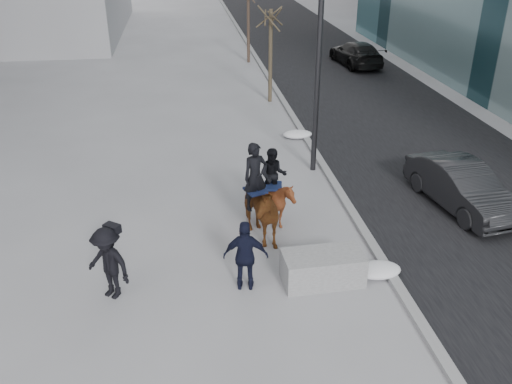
{
  "coord_description": "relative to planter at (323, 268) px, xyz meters",
  "views": [
    {
      "loc": [
        -1.69,
        -11.03,
        7.67
      ],
      "look_at": [
        0.0,
        1.2,
        1.5
      ],
      "focal_mm": 38.0,
      "sensor_mm": 36.0,
      "label": 1
    }
  ],
  "objects": [
    {
      "name": "curb",
      "position": [
        1.68,
        10.75,
        -0.32
      ],
      "size": [
        0.25,
        90.0,
        0.12
      ],
      "primitive_type": "cube",
      "color": "gray",
      "rests_on": "ground"
    },
    {
      "name": "mounted_right",
      "position": [
        -0.7,
        2.82,
        0.53
      ],
      "size": [
        1.4,
        1.52,
        2.25
      ],
      "color": "#531D10",
      "rests_on": "ground"
    },
    {
      "name": "snow_piles",
      "position": [
        1.38,
        4.75,
        -0.23
      ],
      "size": [
        1.15,
        10.14,
        0.29
      ],
      "color": "silver",
      "rests_on": "ground"
    },
    {
      "name": "car_far",
      "position": [
        7.3,
        20.93,
        0.32
      ],
      "size": [
        2.36,
        4.94,
        1.39
      ],
      "primitive_type": "imported",
      "rotation": [
        0.0,
        0.0,
        3.23
      ],
      "color": "black",
      "rests_on": "ground"
    },
    {
      "name": "ground",
      "position": [
        -1.32,
        0.75,
        -0.38
      ],
      "size": [
        120.0,
        120.0,
        0.0
      ],
      "primitive_type": "plane",
      "color": "gray",
      "rests_on": "ground"
    },
    {
      "name": "camera_crew",
      "position": [
        -4.89,
        0.12,
        0.51
      ],
      "size": [
        1.3,
        1.2,
        1.75
      ],
      "color": "black",
      "rests_on": "ground"
    },
    {
      "name": "tree_near",
      "position": [
        1.08,
        14.44,
        1.97
      ],
      "size": [
        1.2,
        1.2,
        4.69
      ],
      "primitive_type": null,
      "color": "#352B1F",
      "rests_on": "ground"
    },
    {
      "name": "mounted_left",
      "position": [
        -1.29,
        2.15,
        0.62
      ],
      "size": [
        1.58,
        2.28,
        2.69
      ],
      "color": "#4E1E0F",
      "rests_on": "ground"
    },
    {
      "name": "lamppost",
      "position": [
        1.28,
        6.36,
        4.62
      ],
      "size": [
        0.25,
        0.8,
        9.09
      ],
      "color": "black",
      "rests_on": "ground"
    },
    {
      "name": "planter",
      "position": [
        0.0,
        0.0,
        0.0
      ],
      "size": [
        1.92,
        1.02,
        0.75
      ],
      "primitive_type": "cube",
      "rotation": [
        0.0,
        0.0,
        0.04
      ],
      "color": "#959698",
      "rests_on": "ground"
    },
    {
      "name": "tree_far",
      "position": [
        1.08,
        22.59,
        2.08
      ],
      "size": [
        1.2,
        1.2,
        4.92
      ],
      "primitive_type": null,
      "color": "#382B21",
      "rests_on": "ground"
    },
    {
      "name": "feeder",
      "position": [
        -1.82,
        -0.01,
        0.5
      ],
      "size": [
        1.08,
        0.93,
        1.75
      ],
      "color": "black",
      "rests_on": "ground"
    },
    {
      "name": "road",
      "position": [
        5.68,
        10.75,
        -0.37
      ],
      "size": [
        8.0,
        90.0,
        0.01
      ],
      "primitive_type": "cube",
      "color": "black",
      "rests_on": "ground"
    },
    {
      "name": "car_near",
      "position": [
        4.98,
        3.12,
        0.3
      ],
      "size": [
        2.07,
        4.3,
        1.36
      ],
      "primitive_type": "imported",
      "rotation": [
        0.0,
        0.0,
        0.16
      ],
      "color": "black",
      "rests_on": "ground"
    }
  ]
}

